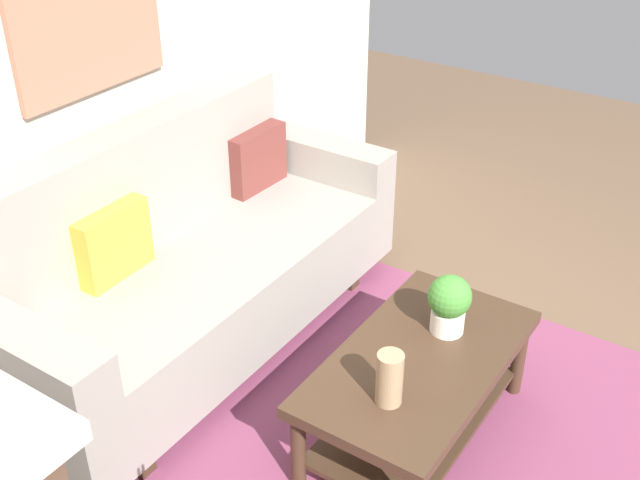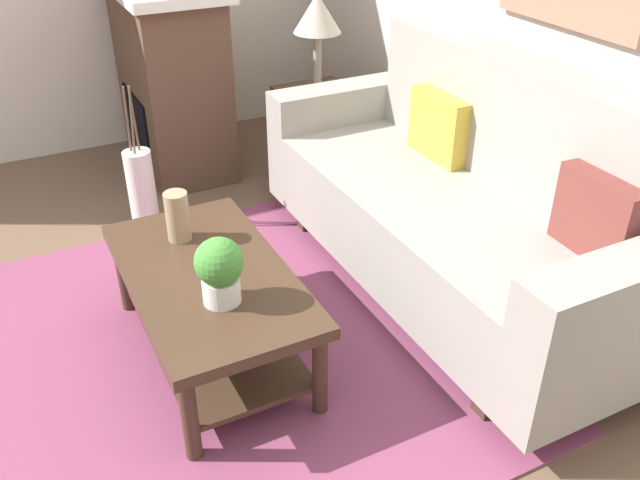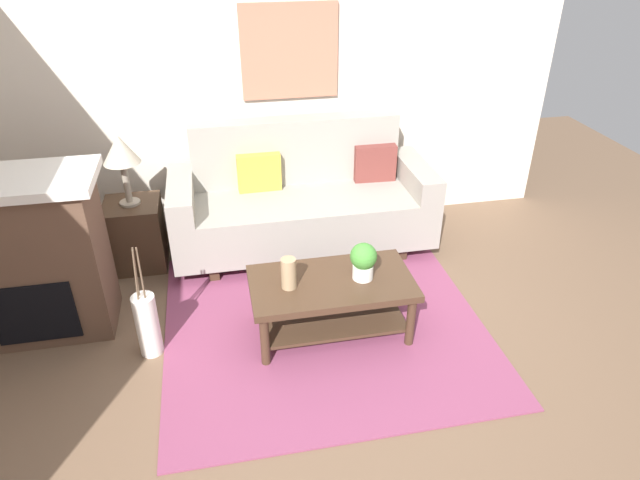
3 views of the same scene
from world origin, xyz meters
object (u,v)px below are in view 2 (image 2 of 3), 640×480
object	(u,v)px
couch	(456,206)
throw_pillow_maroon	(599,216)
potted_plant_tabletop	(220,269)
table_lamp	(317,18)
side_table	(318,134)
fireplace	(172,78)
floor_vase	(142,190)
tabletop_vase	(178,216)
throw_pillow_mustard	(441,126)
coffee_table	(210,295)

from	to	relation	value
couch	throw_pillow_maroon	world-z (taller)	couch
potted_plant_tabletop	table_lamp	world-z (taller)	table_lamp
side_table	potted_plant_tabletop	bearing A→B (deg)	-36.83
couch	fireplace	xyz separation A→B (m)	(-1.95, -0.76, 0.16)
throw_pillow_maroon	floor_vase	size ratio (longest dim) A/B	0.80
couch	tabletop_vase	bearing A→B (deg)	-103.48
fireplace	floor_vase	distance (m)	0.90
table_lamp	throw_pillow_mustard	bearing A→B (deg)	7.94
couch	side_table	bearing A→B (deg)	-179.16
coffee_table	fireplace	size ratio (longest dim) A/B	0.95
couch	throw_pillow_maroon	bearing A→B (deg)	10.61
potted_plant_tabletop	couch	bearing A→B (deg)	99.80
throw_pillow_maroon	side_table	distance (m)	2.10
throw_pillow_mustard	coffee_table	size ratio (longest dim) A/B	0.33
throw_pillow_mustard	side_table	xyz separation A→B (m)	(-1.05, -0.15, -0.40)
tabletop_vase	table_lamp	distance (m)	1.69
floor_vase	throw_pillow_mustard	bearing A→B (deg)	55.58
couch	throw_pillow_maroon	distance (m)	0.73
throw_pillow_mustard	tabletop_vase	bearing A→B (deg)	-88.16
couch	tabletop_vase	distance (m)	1.26
couch	side_table	world-z (taller)	couch
coffee_table	tabletop_vase	world-z (taller)	tabletop_vase
coffee_table	table_lamp	world-z (taller)	table_lamp
tabletop_vase	floor_vase	world-z (taller)	tabletop_vase
floor_vase	coffee_table	bearing A→B (deg)	-1.07
throw_pillow_mustard	potted_plant_tabletop	size ratio (longest dim) A/B	1.37
potted_plant_tabletop	throw_pillow_maroon	bearing A→B (deg)	70.95
throw_pillow_maroon	fireplace	xyz separation A→B (m)	(-2.62, -0.89, -0.09)
side_table	table_lamp	xyz separation A→B (m)	(0.00, 0.00, 0.71)
throw_pillow_mustard	coffee_table	world-z (taller)	throw_pillow_mustard
tabletop_vase	potted_plant_tabletop	xyz separation A→B (m)	(0.50, 0.01, 0.03)
throw_pillow_maroon	coffee_table	distance (m)	1.53
tabletop_vase	fireplace	size ratio (longest dim) A/B	0.19
couch	throw_pillow_mustard	size ratio (longest dim) A/B	6.03
side_table	fireplace	bearing A→B (deg)	-127.15
couch	potted_plant_tabletop	xyz separation A→B (m)	(0.21, -1.21, 0.14)
potted_plant_tabletop	floor_vase	bearing A→B (deg)	178.59
coffee_table	table_lamp	distance (m)	1.94
throw_pillow_maroon	potted_plant_tabletop	world-z (taller)	throw_pillow_maroon
throw_pillow_maroon	side_table	world-z (taller)	throw_pillow_maroon
coffee_table	table_lamp	bearing A→B (deg)	139.49
table_lamp	fireplace	distance (m)	1.01
tabletop_vase	fireplace	world-z (taller)	fireplace
couch	table_lamp	bearing A→B (deg)	-179.16
table_lamp	fireplace	size ratio (longest dim) A/B	0.49
tabletop_vase	fireplace	xyz separation A→B (m)	(-1.65, 0.46, 0.05)
tabletop_vase	potted_plant_tabletop	world-z (taller)	potted_plant_tabletop
throw_pillow_maroon	tabletop_vase	world-z (taller)	throw_pillow_maroon
throw_pillow_mustard	couch	bearing A→B (deg)	-20.54
couch	floor_vase	world-z (taller)	couch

